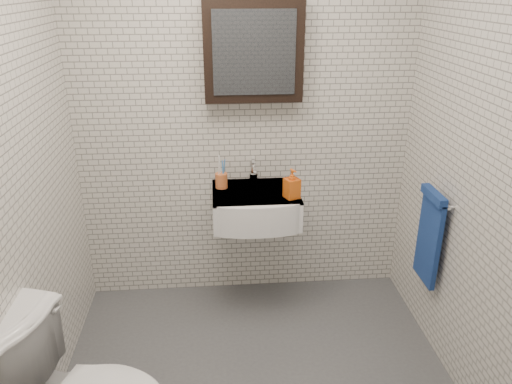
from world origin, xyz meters
TOP-DOWN VIEW (x-y plane):
  - ground at (0.00, 0.00)m, footprint 2.20×2.00m
  - room_shell at (0.00, 0.00)m, footprint 2.22×2.02m
  - washbasin at (0.05, 0.73)m, footprint 0.55×0.50m
  - faucet at (0.05, 0.93)m, footprint 0.06×0.20m
  - mirror_cabinet at (0.05, 0.93)m, footprint 0.60×0.15m
  - towel_rail at (1.04, 0.35)m, footprint 0.09×0.30m
  - toothbrush_cup at (-0.16, 0.86)m, footprint 0.10×0.10m
  - soap_bottle at (0.27, 0.65)m, footprint 0.11×0.11m

SIDE VIEW (x-z plane):
  - ground at x=0.00m, z-range 0.00..0.01m
  - towel_rail at x=1.04m, z-range 0.43..1.01m
  - washbasin at x=0.05m, z-range 0.66..0.86m
  - toothbrush_cup at x=-0.16m, z-range 0.80..1.01m
  - faucet at x=0.05m, z-range 0.84..0.99m
  - soap_bottle at x=0.27m, z-range 0.85..1.04m
  - room_shell at x=0.00m, z-range 0.21..2.72m
  - mirror_cabinet at x=0.05m, z-range 1.40..2.00m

